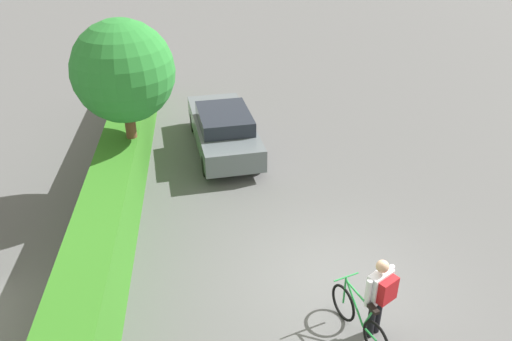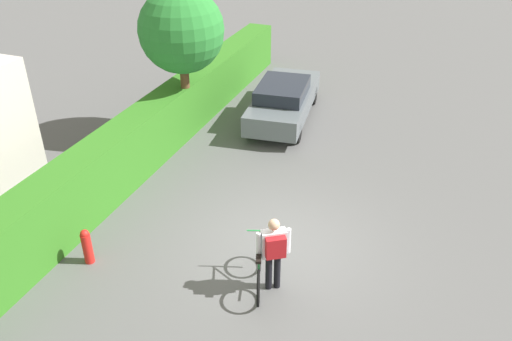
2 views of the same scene
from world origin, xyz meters
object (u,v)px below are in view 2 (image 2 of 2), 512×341
at_px(parked_car_near, 284,100).
at_px(tree_kerbside, 181,31).
at_px(fire_hydrant, 87,246).
at_px(person_rider, 274,249).
at_px(bicycle, 259,269).

distance_m(parked_car_near, tree_kerbside, 3.98).
relative_size(tree_kerbside, fire_hydrant, 5.40).
height_order(parked_car_near, fire_hydrant, parked_car_near).
distance_m(parked_car_near, person_rider, 7.69).
bearing_deg(fire_hydrant, parked_car_near, -11.17).
bearing_deg(fire_hydrant, tree_kerbside, 7.00).
relative_size(bicycle, fire_hydrant, 1.95).
distance_m(person_rider, fire_hydrant, 3.90).
bearing_deg(bicycle, person_rider, -90.87).
relative_size(person_rider, tree_kerbside, 0.37).
xyz_separation_m(parked_car_near, tree_kerbside, (-2.10, 2.30, 2.49)).
bearing_deg(tree_kerbside, person_rider, -139.29).
xyz_separation_m(bicycle, fire_hydrant, (-0.62, 3.51, 0.03)).
bearing_deg(tree_kerbside, fire_hydrant, -173.00).
bearing_deg(bicycle, fire_hydrant, 100.00).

